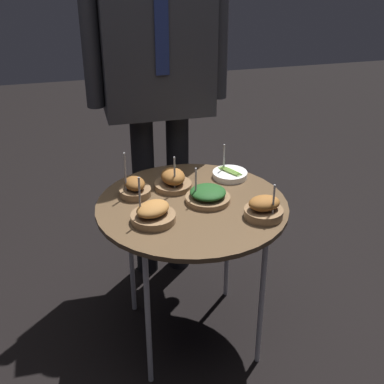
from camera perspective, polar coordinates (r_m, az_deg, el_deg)
ground_plane at (r=2.34m, az=-0.00°, el=-14.76°), size 8.00×8.00×0.00m
serving_cart at (r=1.99m, az=-0.00°, el=-2.27°), size 0.71×0.71×0.62m
bowl_spinach_front_right at (r=1.98m, az=1.70°, el=-0.36°), size 0.17×0.17×0.14m
bowl_roast_back_left at (r=1.85m, az=-4.18°, el=-2.33°), size 0.16×0.16×0.18m
bowl_asparagus_mid_left at (r=2.17m, az=4.06°, el=1.91°), size 0.14×0.14×0.13m
bowl_roast_front_left at (r=1.89m, az=7.68°, el=-1.78°), size 0.14×0.14×0.14m
bowl_roast_far_rim at (r=2.03m, az=-6.11°, el=0.42°), size 0.12×0.12×0.18m
bowl_roast_front_center at (r=2.07m, az=-2.04°, el=1.26°), size 0.15×0.15×0.15m
waiter_figure at (r=2.27m, az=-3.72°, el=13.87°), size 0.60×0.23×1.64m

